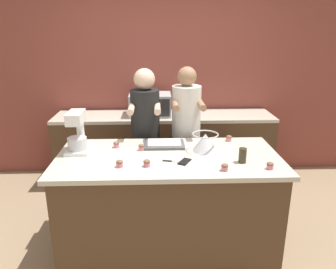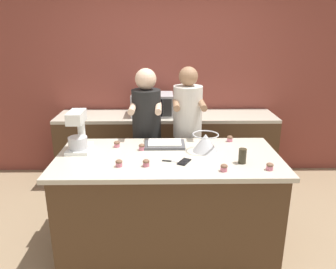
{
  "view_description": "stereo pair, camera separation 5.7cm",
  "coord_description": "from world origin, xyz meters",
  "views": [
    {
      "loc": [
        -0.1,
        -2.67,
        1.98
      ],
      "look_at": [
        0.0,
        0.05,
        1.09
      ],
      "focal_mm": 35.0,
      "sensor_mm": 36.0,
      "label": 1
    },
    {
      "loc": [
        -0.04,
        -2.67,
        1.98
      ],
      "look_at": [
        0.0,
        0.05,
        1.09
      ],
      "focal_mm": 35.0,
      "sensor_mm": 36.0,
      "label": 2
    }
  ],
  "objects": [
    {
      "name": "person_right",
      "position": [
        0.22,
        0.7,
        0.85
      ],
      "size": [
        0.32,
        0.49,
        1.6
      ],
      "color": "#33384C",
      "rests_on": "ground_plane"
    },
    {
      "name": "stand_mixer",
      "position": [
        -0.81,
        0.14,
        1.07
      ],
      "size": [
        0.2,
        0.3,
        0.37
      ],
      "color": "white",
      "rests_on": "island_counter"
    },
    {
      "name": "island_counter",
      "position": [
        0.0,
        0.0,
        0.46
      ],
      "size": [
        1.95,
        0.94,
        0.91
      ],
      "color": "#4C331E",
      "rests_on": "ground_plane"
    },
    {
      "name": "cupcake_1",
      "position": [
        0.8,
        -0.31,
        0.94
      ],
      "size": [
        0.06,
        0.06,
        0.06
      ],
      "color": "#D17084",
      "rests_on": "island_counter"
    },
    {
      "name": "cupcake_3",
      "position": [
        -0.18,
        -0.23,
        0.94
      ],
      "size": [
        0.06,
        0.06,
        0.06
      ],
      "color": "#D17084",
      "rests_on": "island_counter"
    },
    {
      "name": "microwave_oven",
      "position": [
        -0.18,
        1.42,
        1.05
      ],
      "size": [
        0.52,
        0.39,
        0.27
      ],
      "color": "#B7B7BC",
      "rests_on": "back_counter"
    },
    {
      "name": "cupcake_5",
      "position": [
        -0.48,
        0.22,
        0.94
      ],
      "size": [
        0.06,
        0.06,
        0.06
      ],
      "color": "#D17084",
      "rests_on": "island_counter"
    },
    {
      "name": "baking_tray",
      "position": [
        -0.03,
        0.25,
        0.93
      ],
      "size": [
        0.38,
        0.25,
        0.04
      ],
      "color": "#4C4C51",
      "rests_on": "island_counter"
    },
    {
      "name": "drinking_glass",
      "position": [
        0.61,
        -0.17,
        0.97
      ],
      "size": [
        0.07,
        0.07,
        0.13
      ],
      "color": "#332D1E",
      "rests_on": "island_counter"
    },
    {
      "name": "ground_plane",
      "position": [
        0.0,
        0.0,
        0.0
      ],
      "size": [
        16.0,
        16.0,
        0.0
      ],
      "primitive_type": "plane",
      "color": "#937A5B"
    },
    {
      "name": "cell_phone",
      "position": [
        0.13,
        -0.15,
        0.92
      ],
      "size": [
        0.13,
        0.16,
        0.01
      ],
      "color": "black",
      "rests_on": "island_counter"
    },
    {
      "name": "cupcake_0",
      "position": [
        0.43,
        -0.33,
        0.94
      ],
      "size": [
        0.06,
        0.06,
        0.06
      ],
      "color": "#D17084",
      "rests_on": "island_counter"
    },
    {
      "name": "back_wall",
      "position": [
        0.0,
        1.77,
        1.35
      ],
      "size": [
        10.0,
        0.06,
        2.7
      ],
      "color": "brown",
      "rests_on": "ground_plane"
    },
    {
      "name": "cupcake_2",
      "position": [
        -0.4,
        -0.23,
        0.94
      ],
      "size": [
        0.06,
        0.06,
        0.06
      ],
      "color": "#D17084",
      "rests_on": "island_counter"
    },
    {
      "name": "mixing_bowl",
      "position": [
        0.34,
        0.11,
        1.0
      ],
      "size": [
        0.24,
        0.24,
        0.16
      ],
      "color": "#BCBCC1",
      "rests_on": "island_counter"
    },
    {
      "name": "knife",
      "position": [
        0.04,
        -0.14,
        0.92
      ],
      "size": [
        0.22,
        0.06,
        0.01
      ],
      "color": "#BCBCC1",
      "rests_on": "island_counter"
    },
    {
      "name": "person_left",
      "position": [
        -0.22,
        0.7,
        0.85
      ],
      "size": [
        0.32,
        0.49,
        1.59
      ],
      "color": "#33384C",
      "rests_on": "ground_plane"
    },
    {
      "name": "cupcake_4",
      "position": [
        0.61,
        0.37,
        0.94
      ],
      "size": [
        0.06,
        0.06,
        0.06
      ],
      "color": "#D17084",
      "rests_on": "island_counter"
    },
    {
      "name": "cupcake_6",
      "position": [
        -0.24,
        0.14,
        0.94
      ],
      "size": [
        0.06,
        0.06,
        0.06
      ],
      "color": "#D17084",
      "rests_on": "island_counter"
    },
    {
      "name": "back_counter",
      "position": [
        0.0,
        1.42,
        0.46
      ],
      "size": [
        2.8,
        0.6,
        0.91
      ],
      "color": "#4C331E",
      "rests_on": "ground_plane"
    }
  ]
}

